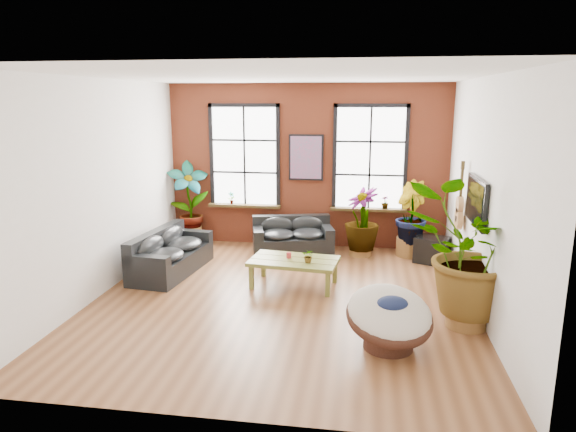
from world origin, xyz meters
name	(u,v)px	position (x,y,z in m)	size (l,w,h in m)	color
room	(284,192)	(0.00, 0.15, 1.75)	(6.04, 6.54, 3.54)	brown
sofa_back	(292,237)	(-0.21, 2.60, 0.34)	(1.79, 1.18, 0.76)	black
sofa_left	(169,254)	(-2.31, 1.03, 0.35)	(1.04, 2.05, 0.78)	black
coffee_table	(294,262)	(0.10, 0.65, 0.42)	(1.57, 1.01, 0.57)	brown
papasan_chair	(389,317)	(1.63, -1.43, 0.43)	(1.43, 1.44, 0.84)	#3A1E14
poster	(306,157)	(0.00, 3.18, 1.95)	(0.74, 0.06, 0.98)	black
tv_wall_unit	(471,204)	(2.93, 0.60, 1.54)	(0.13, 1.86, 1.20)	black
media_box	(432,250)	(2.62, 2.36, 0.26)	(0.76, 0.70, 0.51)	black
pot_back_left	(190,235)	(-2.56, 2.92, 0.20)	(0.66, 0.66, 0.39)	brown
pot_back_right	(409,247)	(2.21, 2.74, 0.19)	(0.62, 0.62, 0.39)	brown
pot_right_wall	(467,312)	(2.75, -0.61, 0.21)	(0.74, 0.74, 0.42)	brown
pot_mid	(360,247)	(1.21, 2.63, 0.17)	(0.60, 0.60, 0.34)	brown
floor_plant_back_left	(189,200)	(-2.56, 2.94, 1.00)	(0.89, 0.61, 1.70)	#143D10
floor_plant_back_right	(410,215)	(2.19, 2.78, 0.85)	(0.77, 0.62, 1.40)	#143D10
floor_plant_right_wall	(468,253)	(2.71, -0.59, 1.09)	(1.67, 1.45, 1.86)	#143D10
floor_plant_mid	(362,219)	(1.22, 2.59, 0.78)	(0.72, 0.72, 1.29)	#143D10
table_plant	(309,256)	(0.37, 0.51, 0.60)	(0.21, 0.18, 0.23)	#143D10
sill_plant_left	(231,198)	(-1.65, 3.13, 1.04)	(0.14, 0.10, 0.27)	#143D10
sill_plant_right	(385,202)	(1.70, 3.13, 1.04)	(0.15, 0.15, 0.27)	#143D10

